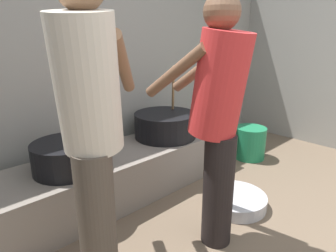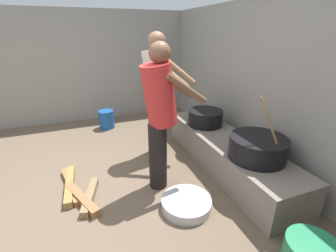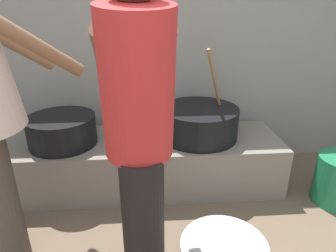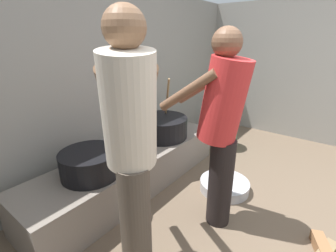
{
  "view_description": "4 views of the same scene",
  "coord_description": "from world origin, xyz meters",
  "px_view_note": "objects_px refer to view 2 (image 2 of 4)",
  "views": [
    {
      "loc": [
        -1.34,
        -0.11,
        1.34
      ],
      "look_at": [
        -0.35,
        0.93,
        0.9
      ],
      "focal_mm": 30.91,
      "sensor_mm": 36.0,
      "label": 1
    },
    {
      "loc": [
        2.16,
        0.2,
        1.66
      ],
      "look_at": [
        0.13,
        0.97,
        0.76
      ],
      "focal_mm": 24.58,
      "sensor_mm": 36.0,
      "label": 2
    },
    {
      "loc": [
        0.09,
        -0.24,
        1.38
      ],
      "look_at": [
        0.2,
        1.22,
        0.76
      ],
      "focal_mm": 31.61,
      "sensor_mm": 36.0,
      "label": 3
    },
    {
      "loc": [
        -1.54,
        0.2,
        1.5
      ],
      "look_at": [
        0.03,
        1.41,
        0.77
      ],
      "focal_mm": 25.53,
      "sensor_mm": 36.0,
      "label": 4
    }
  ],
  "objects_px": {
    "cooking_pot_secondary": "(205,118)",
    "metal_mixing_bowl": "(186,203)",
    "cook_in_red_shirt": "(160,111)",
    "cook_in_cream_shirt": "(157,89)",
    "cooking_pot_main": "(258,147)",
    "bucket_blue_plastic": "(107,119)"
  },
  "relations": [
    {
      "from": "cooking_pot_secondary",
      "to": "bucket_blue_plastic",
      "type": "relative_size",
      "value": 1.5
    },
    {
      "from": "cooking_pot_secondary",
      "to": "bucket_blue_plastic",
      "type": "distance_m",
      "value": 1.9
    },
    {
      "from": "cooking_pot_main",
      "to": "bucket_blue_plastic",
      "type": "relative_size",
      "value": 2.11
    },
    {
      "from": "cook_in_cream_shirt",
      "to": "bucket_blue_plastic",
      "type": "xyz_separation_m",
      "value": [
        -1.24,
        -0.58,
        -0.79
      ]
    },
    {
      "from": "cooking_pot_secondary",
      "to": "metal_mixing_bowl",
      "type": "distance_m",
      "value": 1.38
    },
    {
      "from": "cooking_pot_secondary",
      "to": "cook_in_red_shirt",
      "type": "xyz_separation_m",
      "value": [
        0.59,
        -0.88,
        0.39
      ]
    },
    {
      "from": "cooking_pot_secondary",
      "to": "cook_in_red_shirt",
      "type": "relative_size",
      "value": 0.31
    },
    {
      "from": "cook_in_red_shirt",
      "to": "metal_mixing_bowl",
      "type": "distance_m",
      "value": 0.97
    },
    {
      "from": "cook_in_cream_shirt",
      "to": "metal_mixing_bowl",
      "type": "bearing_deg",
      "value": -4.81
    },
    {
      "from": "cook_in_cream_shirt",
      "to": "cook_in_red_shirt",
      "type": "xyz_separation_m",
      "value": [
        0.74,
        -0.21,
        -0.05
      ]
    },
    {
      "from": "cooking_pot_main",
      "to": "cook_in_cream_shirt",
      "type": "bearing_deg",
      "value": -148.32
    },
    {
      "from": "cooking_pot_secondary",
      "to": "metal_mixing_bowl",
      "type": "relative_size",
      "value": 0.97
    },
    {
      "from": "cooking_pot_secondary",
      "to": "cook_in_cream_shirt",
      "type": "height_order",
      "value": "cook_in_cream_shirt"
    },
    {
      "from": "cooking_pot_main",
      "to": "cook_in_red_shirt",
      "type": "bearing_deg",
      "value": -114.94
    },
    {
      "from": "cook_in_cream_shirt",
      "to": "cook_in_red_shirt",
      "type": "relative_size",
      "value": 1.05
    },
    {
      "from": "metal_mixing_bowl",
      "to": "cooking_pot_secondary",
      "type": "bearing_deg",
      "value": 143.51
    },
    {
      "from": "cooking_pot_main",
      "to": "metal_mixing_bowl",
      "type": "bearing_deg",
      "value": -88.62
    },
    {
      "from": "bucket_blue_plastic",
      "to": "metal_mixing_bowl",
      "type": "height_order",
      "value": "bucket_blue_plastic"
    },
    {
      "from": "cook_in_cream_shirt",
      "to": "bucket_blue_plastic",
      "type": "height_order",
      "value": "cook_in_cream_shirt"
    },
    {
      "from": "cook_in_cream_shirt",
      "to": "cooking_pot_main",
      "type": "bearing_deg",
      "value": 31.68
    },
    {
      "from": "cooking_pot_main",
      "to": "metal_mixing_bowl",
      "type": "relative_size",
      "value": 1.36
    },
    {
      "from": "cooking_pot_main",
      "to": "cook_in_red_shirt",
      "type": "distance_m",
      "value": 1.1
    }
  ]
}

